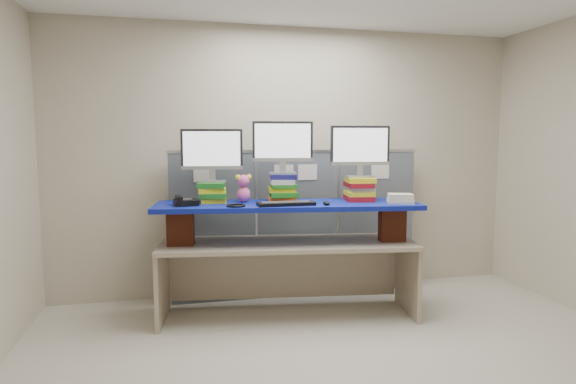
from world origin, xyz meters
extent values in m
cube|color=beige|center=(0.00, 0.00, 1.40)|extent=(5.00, 4.00, 2.80)
cube|color=beige|center=(0.00, 0.00, 0.00)|extent=(5.00, 4.00, 0.01)
cube|color=#4D545B|center=(-0.87, 1.78, 0.75)|extent=(0.85, 0.05, 1.50)
cube|color=#4D545B|center=(0.00, 1.78, 0.75)|extent=(0.85, 0.05, 1.50)
cube|color=#4D545B|center=(0.87, 1.78, 0.75)|extent=(0.85, 0.05, 1.50)
cube|color=silver|center=(0.00, 1.78, 1.51)|extent=(2.60, 0.06, 0.03)
cube|color=white|center=(-0.95, 1.75, 1.30)|extent=(0.20, 0.00, 0.16)
cube|color=white|center=(-0.15, 1.75, 1.30)|extent=(0.20, 0.00, 0.16)
cube|color=white|center=(0.10, 1.75, 1.30)|extent=(0.20, 0.00, 0.16)
cube|color=white|center=(0.90, 1.75, 1.30)|extent=(0.20, 0.00, 0.16)
cube|color=tan|center=(-0.23, 1.21, 0.69)|extent=(2.38, 0.97, 0.04)
cube|color=tan|center=(-1.36, 1.36, 0.33)|extent=(0.12, 0.63, 0.67)
cube|color=tan|center=(0.90, 1.06, 0.33)|extent=(0.12, 0.63, 0.67)
cube|color=maroon|center=(-1.19, 1.28, 0.86)|extent=(0.25, 0.16, 0.32)
cube|color=maroon|center=(0.71, 1.03, 0.86)|extent=(0.25, 0.16, 0.32)
cube|color=navy|center=(-0.23, 1.21, 1.04)|extent=(2.43, 0.90, 0.04)
cube|color=gold|center=(-0.88, 1.42, 1.09)|extent=(0.25, 0.30, 0.05)
cube|color=#1E721F|center=(-0.88, 1.41, 1.13)|extent=(0.27, 0.32, 0.04)
cube|color=gold|center=(-0.89, 1.43, 1.18)|extent=(0.26, 0.31, 0.05)
cube|color=#1E721F|center=(-0.90, 1.43, 1.22)|extent=(0.29, 0.33, 0.05)
cube|color=orange|center=(-0.26, 1.33, 1.09)|extent=(0.29, 0.31, 0.05)
cube|color=#1E721F|center=(-0.25, 1.33, 1.13)|extent=(0.28, 0.32, 0.05)
cube|color=gold|center=(-0.26, 1.34, 1.18)|extent=(0.28, 0.32, 0.04)
cube|color=#1E721F|center=(-0.24, 1.33, 1.21)|extent=(0.25, 0.30, 0.03)
cube|color=beige|center=(-0.26, 1.33, 1.25)|extent=(0.24, 0.29, 0.04)
cube|color=navy|center=(-0.25, 1.34, 1.29)|extent=(0.27, 0.30, 0.05)
cube|color=maroon|center=(0.46, 1.24, 1.09)|extent=(0.29, 0.33, 0.05)
cube|color=gold|center=(0.46, 1.23, 1.13)|extent=(0.28, 0.31, 0.04)
cube|color=beige|center=(0.48, 1.24, 1.17)|extent=(0.24, 0.28, 0.04)
cube|color=maroon|center=(0.46, 1.23, 1.21)|extent=(0.24, 0.31, 0.04)
cube|color=gold|center=(0.47, 1.24, 1.26)|extent=(0.29, 0.32, 0.05)
cube|color=#9C9CA1|center=(-0.89, 1.42, 1.26)|extent=(0.26, 0.19, 0.02)
cube|color=#9C9CA1|center=(-0.89, 1.42, 1.31)|extent=(0.06, 0.05, 0.10)
cube|color=black|center=(-0.89, 1.42, 1.55)|extent=(0.55, 0.11, 0.37)
cube|color=white|center=(-0.89, 1.40, 1.55)|extent=(0.51, 0.07, 0.32)
cube|color=#9C9CA1|center=(-0.25, 1.33, 1.33)|extent=(0.26, 0.19, 0.02)
cube|color=#9C9CA1|center=(-0.25, 1.33, 1.38)|extent=(0.06, 0.05, 0.10)
cube|color=black|center=(-0.25, 1.33, 1.62)|extent=(0.55, 0.11, 0.37)
cube|color=white|center=(-0.25, 1.31, 1.62)|extent=(0.51, 0.07, 0.32)
cube|color=#9C9CA1|center=(0.47, 1.24, 1.29)|extent=(0.26, 0.19, 0.02)
cube|color=#9C9CA1|center=(0.47, 1.24, 1.35)|extent=(0.06, 0.05, 0.10)
cube|color=black|center=(0.47, 1.24, 1.58)|extent=(0.55, 0.11, 0.37)
cube|color=white|center=(0.47, 1.22, 1.58)|extent=(0.51, 0.07, 0.32)
cube|color=black|center=(-0.28, 1.07, 1.08)|extent=(0.51, 0.18, 0.03)
cube|color=#2E2E31|center=(-0.28, 1.07, 1.09)|extent=(0.44, 0.12, 0.00)
ellipsoid|color=black|center=(0.07, 1.01, 1.08)|extent=(0.09, 0.12, 0.03)
cube|color=black|center=(-1.13, 1.25, 1.09)|extent=(0.22, 0.21, 0.05)
cube|color=#2E2E31|center=(-1.13, 1.25, 1.12)|extent=(0.11, 0.11, 0.01)
cube|color=black|center=(-1.19, 1.25, 1.13)|extent=(0.07, 0.18, 0.03)
torus|color=black|center=(-0.72, 1.09, 1.07)|extent=(0.20, 0.20, 0.02)
ellipsoid|color=#E758A1|center=(-0.61, 1.35, 1.13)|extent=(0.12, 0.11, 0.14)
sphere|color=#E758A1|center=(-0.61, 1.35, 1.26)|extent=(0.11, 0.11, 0.11)
sphere|color=yellow|center=(-0.66, 1.35, 1.29)|extent=(0.05, 0.05, 0.05)
sphere|color=yellow|center=(-0.56, 1.35, 1.29)|extent=(0.05, 0.05, 0.05)
cube|color=beige|center=(0.76, 0.98, 1.08)|extent=(0.28, 0.25, 0.03)
cube|color=beige|center=(0.76, 0.98, 1.10)|extent=(0.27, 0.24, 0.03)
cube|color=beige|center=(0.76, 0.98, 1.13)|extent=(0.26, 0.23, 0.03)
camera|label=1|loc=(-1.20, -2.99, 1.64)|focal=30.00mm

